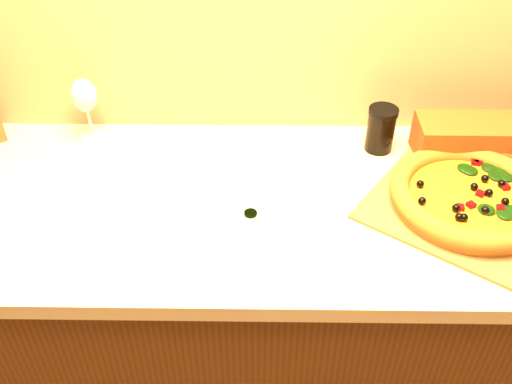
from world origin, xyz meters
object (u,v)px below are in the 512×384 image
wine_glass (84,97)px  dark_jar (381,129)px  pizza (470,196)px  pizza_peel (467,196)px

wine_glass → dark_jar: wine_glass is taller
pizza → wine_glass: size_ratio=2.12×
wine_glass → dark_jar: 0.79m
pizza_peel → dark_jar: size_ratio=4.96×
pizza_peel → pizza: 0.05m
wine_glass → pizza_peel: bearing=-14.7°
pizza → wine_glass: bearing=163.2°
pizza_peel → dark_jar: (-0.19, 0.20, 0.06)m
pizza_peel → wine_glass: wine_glass is taller
pizza_peel → dark_jar: bearing=167.7°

